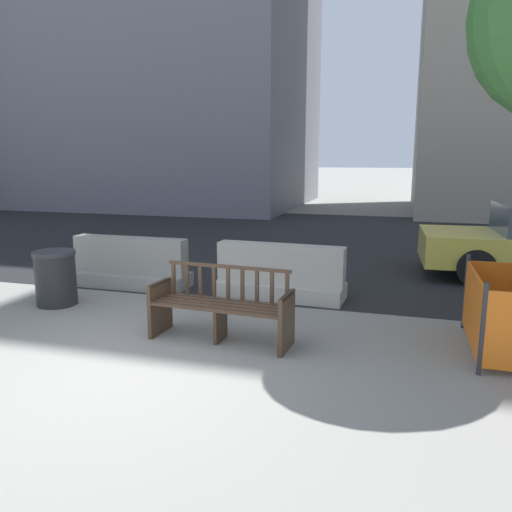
{
  "coord_description": "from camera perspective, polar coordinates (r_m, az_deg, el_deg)",
  "views": [
    {
      "loc": [
        2.79,
        -4.21,
        2.17
      ],
      "look_at": [
        0.79,
        2.6,
        0.75
      ],
      "focal_mm": 35.0,
      "sensor_mm": 36.0,
      "label": 1
    }
  ],
  "objects": [
    {
      "name": "ground_plane",
      "position": [
        5.49,
        -16.13,
        -12.41
      ],
      "size": [
        200.0,
        200.0,
        0.0
      ],
      "primitive_type": "plane",
      "color": "gray"
    },
    {
      "name": "jersey_barrier_left",
      "position": [
        8.71,
        -14.1,
        -1.17
      ],
      "size": [
        2.0,
        0.68,
        0.84
      ],
      "color": "gray",
      "rests_on": "ground"
    },
    {
      "name": "jersey_barrier_centre",
      "position": [
        7.78,
        2.77,
        -2.3
      ],
      "size": [
        2.03,
        0.78,
        0.84
      ],
      "color": "#ADA89E",
      "rests_on": "ground"
    },
    {
      "name": "street_bench",
      "position": [
        5.97,
        -4.0,
        -6.0
      ],
      "size": [
        1.72,
        0.64,
        0.88
      ],
      "color": "#473323",
      "rests_on": "ground"
    },
    {
      "name": "trash_bin",
      "position": [
        7.95,
        -21.92,
        -2.32
      ],
      "size": [
        0.61,
        0.61,
        0.81
      ],
      "color": "#232326",
      "rests_on": "ground"
    },
    {
      "name": "street_asphalt",
      "position": [
        13.38,
        4.13,
        1.95
      ],
      "size": [
        120.0,
        12.0,
        0.01
      ],
      "primitive_type": "cube",
      "color": "black",
      "rests_on": "ground"
    }
  ]
}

